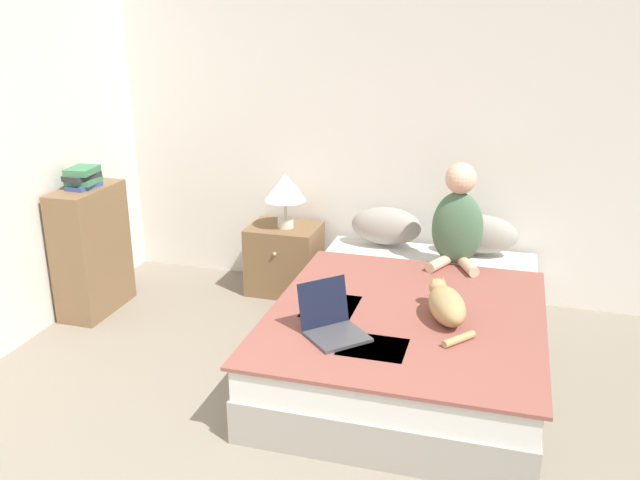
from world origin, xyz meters
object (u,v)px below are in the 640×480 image
(person_sitting, at_px, (458,220))
(laptop_open, at_px, (332,324))
(bookshelf, at_px, (92,250))
(nightstand, at_px, (285,259))
(pillow_near, at_px, (386,226))
(pillow_far, at_px, (480,234))
(book_stack_top, at_px, (83,177))
(bed, at_px, (410,332))
(cat_tabby, at_px, (446,305))
(table_lamp, at_px, (285,189))

(person_sitting, relative_size, laptop_open, 1.63)
(laptop_open, distance_m, bookshelf, 2.09)
(person_sitting, height_order, nightstand, person_sitting)
(pillow_near, distance_m, pillow_far, 0.67)
(pillow_near, xyz_separation_m, book_stack_top, (-1.96, -0.78, 0.41))
(bed, bearing_deg, nightstand, 141.91)
(cat_tabby, bearing_deg, pillow_far, -26.28)
(bed, height_order, bookshelf, bookshelf)
(table_lamp, relative_size, bookshelf, 0.46)
(bed, relative_size, pillow_near, 4.17)
(person_sitting, distance_m, bookshelf, 2.56)
(nightstand, bearing_deg, person_sitting, -8.84)
(bed, height_order, nightstand, nightstand)
(pillow_near, height_order, laptop_open, pillow_near)
(table_lamp, distance_m, bookshelf, 1.44)
(bookshelf, bearing_deg, nightstand, 30.58)
(table_lamp, distance_m, book_stack_top, 1.41)
(bed, bearing_deg, cat_tabby, -46.39)
(nightstand, relative_size, table_lamp, 1.25)
(bed, distance_m, table_lamp, 1.50)
(cat_tabby, bearing_deg, pillow_near, 4.81)
(cat_tabby, bearing_deg, laptop_open, 99.86)
(nightstand, relative_size, book_stack_top, 2.05)
(bookshelf, bearing_deg, bed, -3.91)
(bookshelf, bearing_deg, pillow_far, 16.39)
(pillow_far, height_order, cat_tabby, pillow_far)
(pillow_far, height_order, person_sitting, person_sitting)
(bed, height_order, pillow_far, pillow_far)
(bed, height_order, pillow_near, pillow_near)
(pillow_far, xyz_separation_m, bookshelf, (-2.63, -0.77, -0.12))
(pillow_far, relative_size, laptop_open, 1.21)
(table_lamp, height_order, bookshelf, table_lamp)
(pillow_near, bearing_deg, table_lamp, -173.21)
(laptop_open, distance_m, book_stack_top, 2.15)
(cat_tabby, bearing_deg, book_stack_top, 60.33)
(nightstand, distance_m, book_stack_top, 1.57)
(pillow_near, bearing_deg, cat_tabby, -64.36)
(pillow_far, bearing_deg, book_stack_top, -163.60)
(pillow_near, distance_m, laptop_open, 1.51)
(bed, relative_size, cat_tabby, 3.69)
(bed, bearing_deg, laptop_open, -120.67)
(book_stack_top, bearing_deg, person_sitting, 11.49)
(table_lamp, bearing_deg, bookshelf, -150.60)
(nightstand, height_order, table_lamp, table_lamp)
(book_stack_top, bearing_deg, pillow_near, 21.55)
(pillow_far, xyz_separation_m, book_stack_top, (-2.64, -0.78, 0.41))
(pillow_far, height_order, bookshelf, bookshelf)
(pillow_near, distance_m, cat_tabby, 1.30)
(bed, relative_size, bookshelf, 2.36)
(bed, distance_m, cat_tabby, 0.45)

